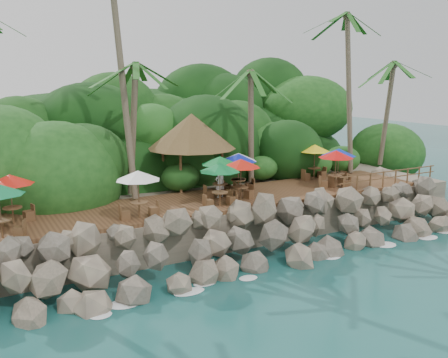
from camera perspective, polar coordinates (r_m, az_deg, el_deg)
ground at (r=23.78m, az=7.12°, el=-10.67°), size 140.00×140.00×0.00m
land_base at (r=37.01m, az=-7.49°, el=-0.79°), size 32.00×25.20×2.10m
jungle_hill at (r=44.15m, az=-11.03°, el=-0.26°), size 44.80×28.00×15.40m
seawall at (r=24.91m, az=4.48°, el=-6.73°), size 29.00×4.00×2.30m
terrace at (r=27.91m, az=-0.00°, el=-2.41°), size 26.00×5.00×0.20m
jungle_foliage at (r=36.35m, az=-6.87°, el=-2.71°), size 44.00×16.00×12.00m
foam_line at (r=23.99m, az=6.70°, el=-10.37°), size 25.20×0.80×0.06m
palms at (r=30.51m, az=0.12°, el=16.86°), size 34.28×6.95×14.02m
palapa at (r=30.41m, az=-3.82°, el=5.62°), size 5.52×5.52×4.60m
dining_clusters at (r=27.03m, az=-0.22°, el=1.62°), size 21.97×5.39×2.38m
railing at (r=32.54m, az=18.88°, el=0.27°), size 8.30×0.10×1.00m
waiter at (r=27.78m, az=-0.49°, el=-0.53°), size 0.64×0.45×1.64m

